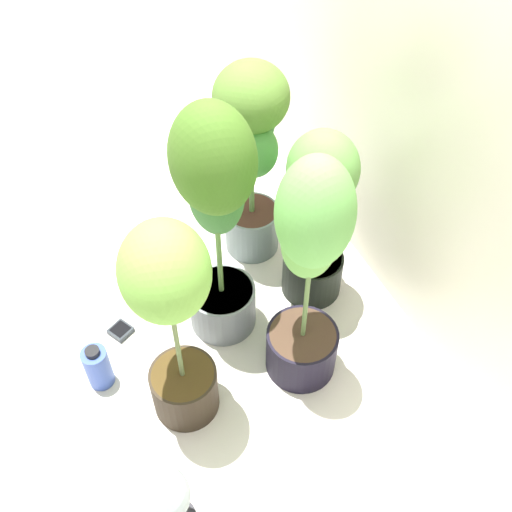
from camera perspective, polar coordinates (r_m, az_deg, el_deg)
The scene contains 10 objects.
ground_plane at distance 2.48m, azimuth -6.13°, elevation -7.40°, with size 8.00×8.00×0.00m, color silver.
mylar_back_wall at distance 2.10m, azimuth 15.07°, elevation 16.98°, with size 3.20×0.01×2.00m, color silver.
potted_plant_back_right at distance 1.95m, azimuth 5.04°, elevation -1.12°, with size 0.33×0.29×1.01m.
potted_plant_center at distance 2.06m, azimuth -3.78°, elevation 4.50°, with size 0.39×0.38×1.04m.
potted_plant_back_center at distance 2.28m, azimuth 5.82°, elevation 4.35°, with size 0.43×0.34×0.81m.
potted_plant_front_right at distance 1.86m, azimuth -7.94°, elevation -5.26°, with size 0.37×0.33×0.91m.
potted_plant_back_left at distance 2.41m, azimuth -0.49°, elevation 10.42°, with size 0.42×0.31×0.92m.
hygrometer_box at distance 2.52m, azimuth -12.71°, elevation -6.93°, with size 0.11×0.11×0.03m.
floor_fan at distance 1.94m, azimuth -8.85°, elevation -21.92°, with size 0.19×0.19×0.34m.
nutrient_bottle at distance 2.34m, azimuth -14.79°, elevation -10.13°, with size 0.10×0.10×0.21m.
Camera 1 is at (1.39, -0.33, 2.02)m, focal length 42.16 mm.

